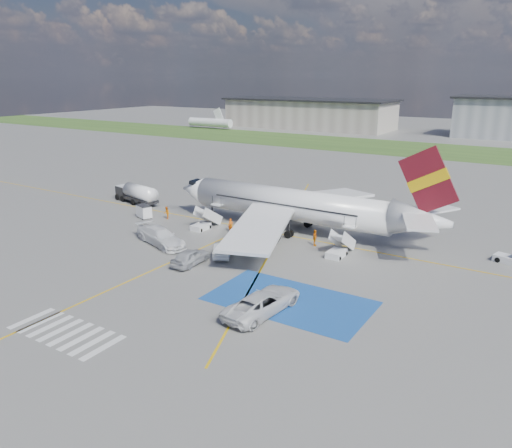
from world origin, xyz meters
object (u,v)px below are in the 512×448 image
Objects in this scene: van_white_a at (263,299)px; car_silver_a at (190,257)px; airliner at (300,206)px; gpu_cart at (144,212)px; fuel_tanker at (137,195)px; car_silver_b at (223,249)px; van_white_b at (160,234)px.

car_silver_a is at bearing -18.33° from van_white_a.
gpu_cart is (-20.81, -5.71, -2.57)m from airliner.
gpu_cart is at bearing -25.67° from fuel_tanker.
airliner reaches higher than van_white_a.
fuel_tanker is 28.07m from car_silver_a.
van_white_b is (-8.38, -0.71, 0.46)m from car_silver_b.
van_white_a is at bearing -70.07° from airliner.
gpu_cart reaches higher than car_silver_a.
car_silver_a is (-4.33, -15.84, -2.56)m from airliner.
airliner is 5.74× the size of van_white_b.
car_silver_a is at bearing 41.48° from car_silver_b.
van_white_a is (10.63, -9.11, 0.38)m from car_silver_b.
gpu_cart is 32.33m from van_white_a.
van_white_b reaches higher than car_silver_b.
fuel_tanker is 27.32m from car_silver_b.
car_silver_a is 1.02× the size of car_silver_b.
airliner is 21.73m from gpu_cart.
gpu_cart is 18.87m from car_silver_b.
car_silver_a is (16.48, -10.12, 0.01)m from gpu_cart.
van_white_b is at bearing -24.71° from car_silver_b.
van_white_a is at bearing -94.86° from van_white_b.
car_silver_a reaches higher than car_silver_b.
car_silver_a is (23.35, -15.58, -0.41)m from fuel_tanker.
airliner reaches higher than car_silver_b.
car_silver_b is 8.42m from van_white_b.
van_white_b is at bearing -24.45° from fuel_tanker.
fuel_tanker is 3.56× the size of gpu_cart.
gpu_cart reaches higher than car_silver_b.
car_silver_b is (-3.00, -11.95, -2.59)m from airliner.
gpu_cart is (6.87, -5.46, -0.42)m from fuel_tanker.
airliner is 16.62m from car_silver_a.
car_silver_a is 4.11m from car_silver_b.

